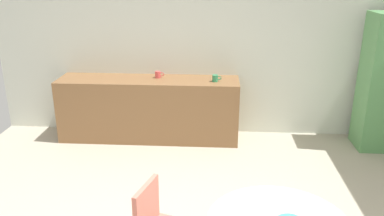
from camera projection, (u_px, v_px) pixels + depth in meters
wall_back at (198, 47)px, 5.71m from camera, size 6.00×0.10×2.60m
counter_block at (149, 109)px, 5.71m from camera, size 2.58×0.60×0.90m
mug_white at (158, 75)px, 5.61m from camera, size 0.13×0.08×0.09m
mug_green at (215, 78)px, 5.43m from camera, size 0.13×0.08×0.09m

